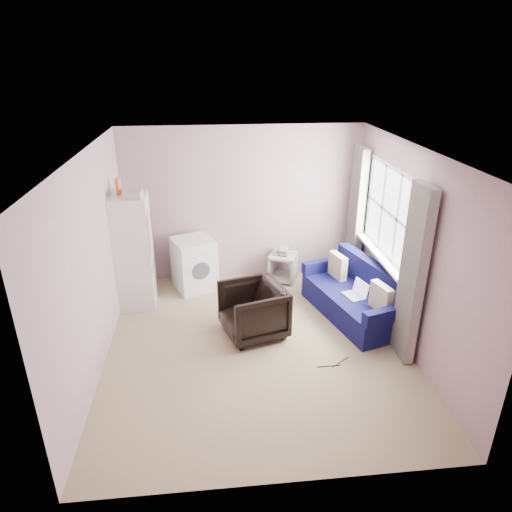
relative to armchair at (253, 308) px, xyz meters
The scene contains 8 objects.
room 0.90m from the armchair, 80.96° to the right, with size 3.84×4.24×2.54m.
armchair is the anchor object (origin of this frame).
fridge 2.00m from the armchair, 148.90° to the left, with size 0.61×0.60×1.92m.
washing_machine 1.63m from the armchair, 119.23° to the left, with size 0.77×0.77×0.84m.
side_table 1.68m from the armchair, 67.03° to the left, with size 0.55×0.55×0.58m.
sofa 1.56m from the armchair, 12.35° to the left, with size 1.24×1.87×0.77m.
window_dressing 1.99m from the armchair, 13.10° to the left, with size 0.17×2.62×2.18m.
floor_cables 1.27m from the armchair, 40.41° to the right, with size 0.43×0.18×0.01m.
Camera 1 is at (-0.53, -4.92, 3.46)m, focal length 32.00 mm.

